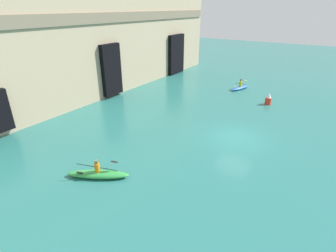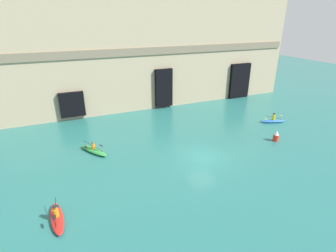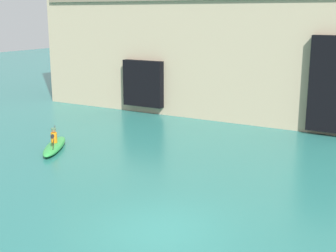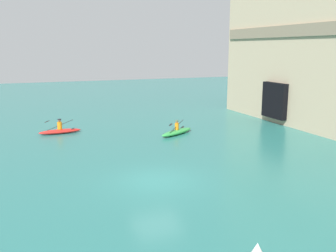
{
  "view_description": "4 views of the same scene",
  "coord_description": "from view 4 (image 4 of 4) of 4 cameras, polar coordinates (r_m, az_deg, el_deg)",
  "views": [
    {
      "loc": [
        -17.44,
        -5.27,
        8.96
      ],
      "look_at": [
        -3.2,
        4.04,
        1.16
      ],
      "focal_mm": 28.0,
      "sensor_mm": 36.0,
      "label": 1
    },
    {
      "loc": [
        -11.47,
        -18.38,
        12.11
      ],
      "look_at": [
        -1.56,
        4.57,
        1.62
      ],
      "focal_mm": 28.0,
      "sensor_mm": 36.0,
      "label": 2
    },
    {
      "loc": [
        6.95,
        -11.77,
        6.67
      ],
      "look_at": [
        -2.43,
        4.57,
        2.12
      ],
      "focal_mm": 50.0,
      "sensor_mm": 36.0,
      "label": 3
    },
    {
      "loc": [
        16.86,
        -5.94,
        6.57
      ],
      "look_at": [
        -3.62,
        2.02,
        1.97
      ],
      "focal_mm": 40.0,
      "sensor_mm": 36.0,
      "label": 4
    }
  ],
  "objects": [
    {
      "name": "kayak_red",
      "position": [
        30.42,
        -16.14,
        -0.69
      ],
      "size": [
        0.99,
        3.26,
        1.16
      ],
      "rotation": [
        0.0,
        0.0,
        4.78
      ],
      "color": "red",
      "rests_on": "ground"
    },
    {
      "name": "ground_plane",
      "position": [
        19.05,
        -1.73,
        -8.37
      ],
      "size": [
        120.0,
        120.0,
        0.0
      ],
      "primitive_type": "plane",
      "color": "#28706B"
    },
    {
      "name": "kayak_green",
      "position": [
        28.93,
        1.35,
        -0.86
      ],
      "size": [
        2.45,
        3.46,
        1.12
      ],
      "rotation": [
        0.0,
        0.0,
        5.24
      ],
      "color": "green",
      "rests_on": "ground"
    }
  ]
}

